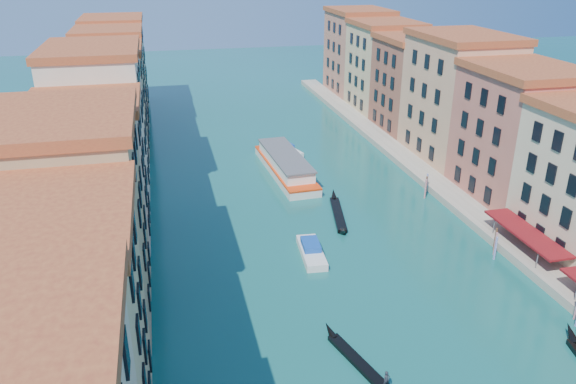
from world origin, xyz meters
name	(u,v)px	position (x,y,z in m)	size (l,w,h in m)	color
left_bank_palazzos	(97,139)	(-26.00, 64.68, 9.71)	(12.80, 128.40, 21.00)	beige
right_bank_palazzos	(476,113)	(30.00, 65.00, 9.75)	(12.80, 128.40, 21.00)	brown
quay	(423,173)	(22.00, 65.00, 0.50)	(4.00, 140.00, 1.00)	gray
mooring_poles_right	(559,298)	(19.10, 28.80, 1.30)	(1.44, 54.24, 3.20)	brown
vaporetto_far	(285,165)	(1.18, 71.16, 1.45)	(6.09, 21.84, 3.21)	silver
gondola_fore	(360,362)	(-2.69, 25.39, 0.37)	(3.89, 10.86, 2.21)	black
gondola_far	(338,213)	(4.59, 54.33, 0.39)	(3.62, 13.33, 1.90)	black
motorboat_mid	(311,251)	(-1.73, 44.67, 0.61)	(2.95, 7.71, 1.56)	silver
motorboat_far	(286,149)	(3.59, 80.99, 0.62)	(4.53, 8.01, 1.58)	silver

